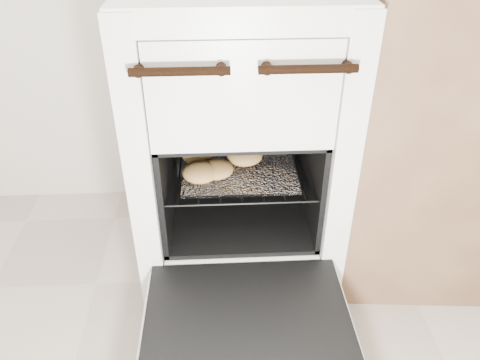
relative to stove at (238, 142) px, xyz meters
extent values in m
cube|color=white|center=(0.00, 0.01, 0.01)|extent=(0.57, 0.61, 0.88)
cylinder|color=black|center=(-0.13, -0.31, 0.33)|extent=(0.21, 0.02, 0.02)
cylinder|color=black|center=(0.13, -0.31, 0.33)|extent=(0.21, 0.02, 0.02)
cube|color=black|center=(0.00, -0.48, -0.23)|extent=(0.50, 0.38, 0.02)
cube|color=white|center=(0.00, -0.48, -0.25)|extent=(0.51, 0.40, 0.02)
cylinder|color=black|center=(-0.20, -0.06, -0.05)|extent=(0.01, 0.40, 0.01)
cylinder|color=black|center=(0.20, -0.06, -0.05)|extent=(0.01, 0.40, 0.01)
cylinder|color=black|center=(0.00, -0.25, -0.05)|extent=(0.41, 0.01, 0.01)
cylinder|color=black|center=(0.00, 0.13, -0.05)|extent=(0.41, 0.01, 0.01)
cylinder|color=black|center=(-0.17, -0.06, -0.05)|extent=(0.01, 0.38, 0.01)
cylinder|color=black|center=(-0.11, -0.06, -0.05)|extent=(0.01, 0.38, 0.01)
cylinder|color=black|center=(-0.06, -0.06, -0.05)|extent=(0.01, 0.38, 0.01)
cylinder|color=black|center=(0.00, -0.06, -0.05)|extent=(0.01, 0.38, 0.01)
cylinder|color=black|center=(0.06, -0.06, -0.05)|extent=(0.01, 0.38, 0.01)
cylinder|color=black|center=(0.11, -0.06, -0.05)|extent=(0.01, 0.38, 0.01)
cylinder|color=black|center=(0.17, -0.06, -0.05)|extent=(0.01, 0.38, 0.01)
cube|color=white|center=(0.00, -0.08, -0.04)|extent=(0.32, 0.29, 0.01)
ellipsoid|color=tan|center=(-0.12, -0.04, -0.02)|extent=(0.09, 0.09, 0.04)
ellipsoid|color=tan|center=(-0.11, -0.14, -0.01)|extent=(0.12, 0.12, 0.05)
ellipsoid|color=tan|center=(0.02, -0.06, -0.01)|extent=(0.12, 0.12, 0.05)
ellipsoid|color=tan|center=(0.01, 0.02, -0.02)|extent=(0.08, 0.08, 0.04)
ellipsoid|color=tan|center=(-0.07, -0.13, -0.02)|extent=(0.13, 0.13, 0.04)
ellipsoid|color=tan|center=(0.02, 0.01, -0.01)|extent=(0.14, 0.14, 0.05)
camera|label=1|loc=(-0.06, -1.24, 0.67)|focal=35.00mm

